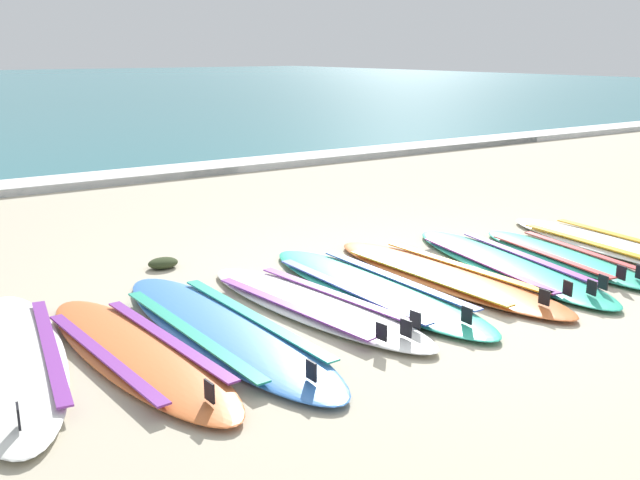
% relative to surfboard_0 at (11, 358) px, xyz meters
% --- Properties ---
extents(ground_plane, '(80.00, 80.00, 0.00)m').
position_rel_surfboard_0_xyz_m(ground_plane, '(3.09, -0.27, -0.04)').
color(ground_plane, '#B7AD93').
extents(wave_foam_strip, '(80.00, 0.74, 0.11)m').
position_rel_surfboard_0_xyz_m(wave_foam_strip, '(3.09, 5.66, 0.02)').
color(wave_foam_strip, white).
rests_on(wave_foam_strip, ground).
extents(surfboard_0, '(0.98, 2.49, 0.18)m').
position_rel_surfboard_0_xyz_m(surfboard_0, '(0.00, 0.00, 0.00)').
color(surfboard_0, silver).
rests_on(surfboard_0, ground).
extents(surfboard_1, '(0.74, 2.32, 0.18)m').
position_rel_surfboard_0_xyz_m(surfboard_1, '(0.64, -0.32, 0.00)').
color(surfboard_1, orange).
rests_on(surfboard_1, ground).
extents(surfboard_2, '(0.73, 2.62, 0.18)m').
position_rel_surfboard_0_xyz_m(surfboard_2, '(1.24, -0.29, -0.00)').
color(surfboard_2, '#3875CC').
rests_on(surfboard_2, ground).
extents(surfboard_3, '(0.86, 2.34, 0.18)m').
position_rel_surfboard_0_xyz_m(surfboard_3, '(1.99, -0.24, 0.00)').
color(surfboard_3, white).
rests_on(surfboard_3, ground).
extents(surfboard_4, '(0.65, 2.54, 0.18)m').
position_rel_surfboard_0_xyz_m(surfboard_4, '(2.57, -0.18, -0.00)').
color(surfboard_4, '#2DB793').
rests_on(surfboard_4, ground).
extents(surfboard_5, '(0.71, 2.51, 0.18)m').
position_rel_surfboard_0_xyz_m(surfboard_5, '(3.25, -0.25, -0.00)').
color(surfboard_5, orange).
rests_on(surfboard_5, ground).
extents(surfboard_6, '(1.05, 2.56, 0.18)m').
position_rel_surfboard_0_xyz_m(surfboard_6, '(3.91, -0.33, 0.00)').
color(surfboard_6, '#2DB793').
rests_on(surfboard_6, ground).
extents(surfboard_7, '(0.85, 2.12, 0.18)m').
position_rel_surfboard_0_xyz_m(surfboard_7, '(4.51, -0.47, 0.00)').
color(surfboard_7, '#2DB793').
rests_on(surfboard_7, ground).
extents(surfboard_8, '(0.87, 2.56, 0.18)m').
position_rel_surfboard_0_xyz_m(surfboard_8, '(5.21, -0.49, 0.00)').
color(surfboard_8, white).
rests_on(surfboard_8, ground).
extents(seaweed_clump_near_shoreline, '(0.26, 0.21, 0.09)m').
position_rel_surfboard_0_xyz_m(seaweed_clump_near_shoreline, '(1.49, 1.32, 0.01)').
color(seaweed_clump_near_shoreline, '#2D381E').
rests_on(seaweed_clump_near_shoreline, ground).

